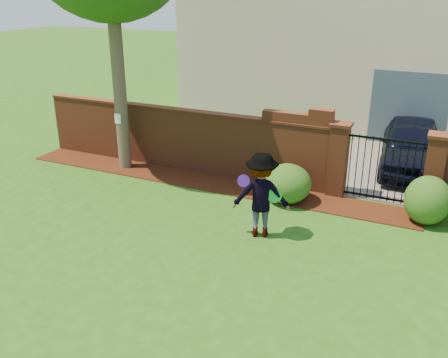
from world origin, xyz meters
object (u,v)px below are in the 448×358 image
at_px(frisbee_purple, 244,181).
at_px(frisbee_green, 275,196).
at_px(man, 261,196).
at_px(car, 412,148).

xyz_separation_m(frisbee_purple, frisbee_green, (0.57, 0.29, -0.34)).
relative_size(man, frisbee_purple, 7.27).
relative_size(frisbee_purple, frisbee_green, 0.85).
bearing_deg(car, frisbee_purple, -121.56).
bearing_deg(man, frisbee_green, 161.09).
distance_m(car, frisbee_green, 5.77).
xyz_separation_m(car, man, (-2.49, -5.33, 0.21)).
bearing_deg(frisbee_purple, car, 63.87).
bearing_deg(frisbee_purple, man, 47.12).
distance_m(car, man, 5.88).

